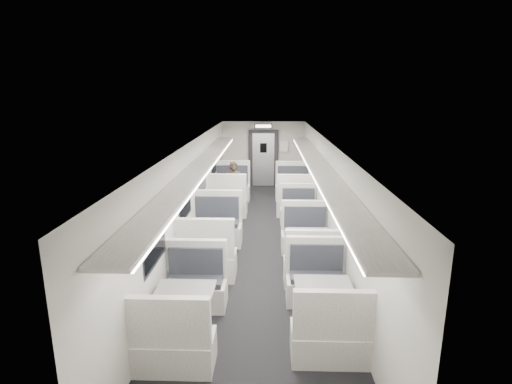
# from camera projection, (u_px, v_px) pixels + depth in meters

# --- Properties ---
(room) EXTENTS (3.24, 12.24, 2.64)m
(room) POSITION_uv_depth(u_px,v_px,m) (260.00, 195.00, 8.97)
(room) COLOR black
(room) RESTS_ON ground
(booth_left_a) EXTENTS (1.16, 2.36, 1.26)m
(booth_left_a) POSITION_uv_depth(u_px,v_px,m) (229.00, 194.00, 12.19)
(booth_left_a) COLOR white
(booth_left_a) RESTS_ON room
(booth_left_b) EXTENTS (1.05, 2.14, 1.14)m
(booth_left_b) POSITION_uv_depth(u_px,v_px,m) (224.00, 210.00, 10.62)
(booth_left_b) COLOR white
(booth_left_b) RESTS_ON room
(booth_left_c) EXTENTS (1.15, 2.33, 1.24)m
(booth_left_c) POSITION_uv_depth(u_px,v_px,m) (212.00, 240.00, 8.38)
(booth_left_c) COLOR white
(booth_left_c) RESTS_ON room
(booth_left_d) EXTENTS (1.01, 2.05, 1.10)m
(booth_left_d) POSITION_uv_depth(u_px,v_px,m) (186.00, 310.00, 5.80)
(booth_left_d) COLOR white
(booth_left_d) RESTS_ON room
(booth_right_a) EXTENTS (1.14, 2.32, 1.24)m
(booth_right_a) POSITION_uv_depth(u_px,v_px,m) (295.00, 194.00, 12.22)
(booth_right_a) COLOR white
(booth_right_a) RESTS_ON room
(booth_right_b) EXTENTS (0.97, 1.97, 1.06)m
(booth_right_b) POSITION_uv_depth(u_px,v_px,m) (300.00, 219.00, 10.02)
(booth_right_b) COLOR white
(booth_right_b) RESTS_ON room
(booth_right_c) EXTENTS (1.03, 2.10, 1.12)m
(booth_right_c) POSITION_uv_depth(u_px,v_px,m) (308.00, 249.00, 8.04)
(booth_right_c) COLOR white
(booth_right_c) RESTS_ON room
(booth_right_d) EXTENTS (1.00, 2.04, 1.09)m
(booth_right_d) POSITION_uv_depth(u_px,v_px,m) (322.00, 304.00, 5.96)
(booth_right_d) COLOR white
(booth_right_d) RESTS_ON room
(passenger) EXTENTS (0.53, 0.35, 1.45)m
(passenger) POSITION_uv_depth(u_px,v_px,m) (234.00, 186.00, 11.91)
(passenger) COLOR black
(passenger) RESTS_ON room
(window_a) EXTENTS (0.02, 1.18, 0.84)m
(window_a) POSITION_uv_depth(u_px,v_px,m) (214.00, 162.00, 12.28)
(window_a) COLOR black
(window_a) RESTS_ON room
(window_b) EXTENTS (0.02, 1.18, 0.84)m
(window_b) POSITION_uv_depth(u_px,v_px,m) (203.00, 177.00, 10.14)
(window_b) COLOR black
(window_b) RESTS_ON room
(window_c) EXTENTS (0.02, 1.18, 0.84)m
(window_c) POSITION_uv_depth(u_px,v_px,m) (185.00, 199.00, 8.01)
(window_c) COLOR black
(window_c) RESTS_ON room
(window_d) EXTENTS (0.02, 1.18, 0.84)m
(window_d) POSITION_uv_depth(u_px,v_px,m) (155.00, 238.00, 5.88)
(window_d) COLOR black
(window_d) RESTS_ON room
(luggage_rack_left) EXTENTS (0.46, 10.40, 0.09)m
(luggage_rack_left) POSITION_uv_depth(u_px,v_px,m) (202.00, 165.00, 8.54)
(luggage_rack_left) COLOR white
(luggage_rack_left) RESTS_ON room
(luggage_rack_right) EXTENTS (0.46, 10.40, 0.09)m
(luggage_rack_right) POSITION_uv_depth(u_px,v_px,m) (318.00, 166.00, 8.47)
(luggage_rack_right) COLOR white
(luggage_rack_right) RESTS_ON room
(vestibule_door) EXTENTS (1.10, 0.13, 2.10)m
(vestibule_door) POSITION_uv_depth(u_px,v_px,m) (263.00, 159.00, 14.76)
(vestibule_door) COLOR black
(vestibule_door) RESTS_ON room
(exit_sign) EXTENTS (0.62, 0.12, 0.16)m
(exit_sign) POSITION_uv_depth(u_px,v_px,m) (263.00, 126.00, 13.99)
(exit_sign) COLOR black
(exit_sign) RESTS_ON room
(wall_notice) EXTENTS (0.32, 0.02, 0.40)m
(wall_notice) POSITION_uv_depth(u_px,v_px,m) (284.00, 146.00, 14.62)
(wall_notice) COLOR white
(wall_notice) RESTS_ON room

